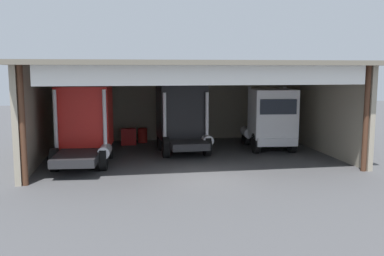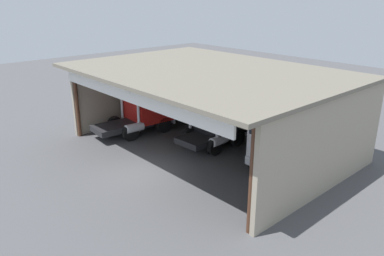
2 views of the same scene
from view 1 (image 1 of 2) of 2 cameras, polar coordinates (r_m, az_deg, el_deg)
The scene contains 7 objects.
ground_plane at distance 18.01m, azimuth 1.93°, elevation -6.80°, with size 80.00×80.00×0.00m, color #4C4C4F.
workshop_shed at distance 23.37m, azimuth -0.96°, elevation 5.32°, with size 15.68×11.46×4.93m.
truck_red_center_right_bay at distance 21.37m, azimuth -14.22°, elevation 0.67°, with size 2.76×5.52×3.76m.
truck_black_right_bay at distance 23.38m, azimuth -1.33°, elevation 1.62°, with size 2.77×4.42×3.78m.
truck_white_left_bay at distance 24.33m, azimuth 10.46°, elevation 1.18°, with size 2.60×5.28×3.58m.
oil_drum at distance 26.86m, azimuth -6.65°, elevation -0.99°, with size 0.58×0.58×0.90m, color #B21E19.
tool_cart at distance 26.18m, azimuth -8.53°, elevation -1.15°, with size 0.90×0.60×1.00m, color red.
Camera 1 is at (-3.46, -17.08, 4.55)m, focal length 39.68 mm.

